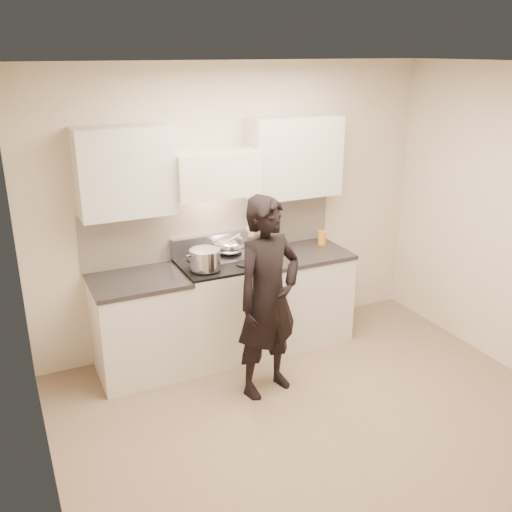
{
  "coord_description": "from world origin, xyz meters",
  "views": [
    {
      "loc": [
        -2.1,
        -3.14,
        2.79
      ],
      "look_at": [
        -0.12,
        1.05,
        1.1
      ],
      "focal_mm": 40.0,
      "sensor_mm": 36.0,
      "label": 1
    }
  ],
  "objects_px": {
    "stove": "(222,309)",
    "person": "(268,298)",
    "counter_right": "(299,295)",
    "wok": "(229,245)",
    "utensil_crock": "(271,238)"
  },
  "relations": [
    {
      "from": "stove",
      "to": "person",
      "type": "bearing_deg",
      "value": -80.92
    },
    {
      "from": "stove",
      "to": "person",
      "type": "height_order",
      "value": "person"
    },
    {
      "from": "person",
      "to": "stove",
      "type": "bearing_deg",
      "value": 85.0
    },
    {
      "from": "stove",
      "to": "person",
      "type": "relative_size",
      "value": 0.56
    },
    {
      "from": "counter_right",
      "to": "person",
      "type": "xyz_separation_m",
      "value": [
        -0.71,
        -0.74,
        0.4
      ]
    },
    {
      "from": "wok",
      "to": "utensil_crock",
      "type": "relative_size",
      "value": 1.04
    },
    {
      "from": "utensil_crock",
      "to": "person",
      "type": "distance_m",
      "value": 1.08
    },
    {
      "from": "counter_right",
      "to": "wok",
      "type": "height_order",
      "value": "wok"
    },
    {
      "from": "wok",
      "to": "person",
      "type": "relative_size",
      "value": 0.22
    },
    {
      "from": "stove",
      "to": "counter_right",
      "type": "relative_size",
      "value": 1.04
    },
    {
      "from": "stove",
      "to": "wok",
      "type": "height_order",
      "value": "wok"
    },
    {
      "from": "wok",
      "to": "utensil_crock",
      "type": "distance_m",
      "value": 0.48
    },
    {
      "from": "counter_right",
      "to": "person",
      "type": "distance_m",
      "value": 1.1
    },
    {
      "from": "person",
      "to": "counter_right",
      "type": "bearing_deg",
      "value": 31.92
    },
    {
      "from": "stove",
      "to": "utensil_crock",
      "type": "distance_m",
      "value": 0.85
    }
  ]
}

